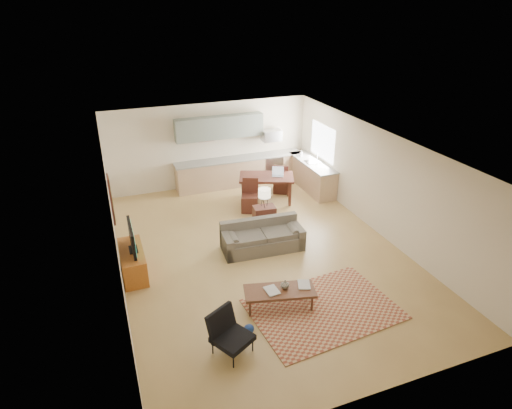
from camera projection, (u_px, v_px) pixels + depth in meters
name	position (u px, v px, depth m)	size (l,w,h in m)	color
room	(261.00, 202.00, 9.83)	(9.00, 9.00, 9.00)	tan
kitchen_counter_back	(240.00, 171.00, 14.03)	(4.26, 0.64, 0.92)	tan
kitchen_counter_right	(312.00, 176.00, 13.68)	(0.64, 2.26, 0.92)	tan
kitchen_range	(271.00, 167.00, 14.38)	(0.62, 0.62, 0.90)	#A5A8AD
kitchen_microwave	(271.00, 135.00, 13.92)	(0.62, 0.40, 0.35)	#A5A8AD
upper_cabinets	(220.00, 127.00, 13.32)	(2.80, 0.34, 0.70)	gray
window_right	(323.00, 142.00, 13.30)	(0.02, 1.40, 1.05)	white
wall_art_left	(111.00, 199.00, 9.49)	(0.06, 0.42, 1.10)	olive
triptych	(206.00, 134.00, 13.39)	(1.70, 0.04, 0.50)	beige
rug	(323.00, 309.00, 8.49)	(2.80, 1.94, 0.02)	#98432E
sofa	(263.00, 236.00, 10.40)	(2.05, 0.89, 0.71)	#5D574B
coffee_table	(279.00, 298.00, 8.47)	(1.40, 0.56, 0.42)	#4E2A18
book_a	(266.00, 292.00, 8.30)	(0.26, 0.34, 0.03)	maroon
book_b	(298.00, 285.00, 8.52)	(0.34, 0.39, 0.02)	navy
vase	(285.00, 284.00, 8.41)	(0.18, 0.18, 0.18)	black
armchair	(232.00, 335.00, 7.30)	(0.69, 0.69, 0.79)	black
tv_credenza	(133.00, 262.00, 9.49)	(0.51, 1.31, 0.61)	#9B4F19
tv	(132.00, 238.00, 9.24)	(0.10, 1.01, 0.61)	black
console_table	(264.00, 218.00, 11.32)	(0.57, 0.38, 0.66)	#3D1B15
table_lamp	(264.00, 198.00, 11.06)	(0.32, 0.32, 0.53)	beige
dining_table	(266.00, 189.00, 12.88)	(1.60, 0.91, 0.81)	#3D1B15
dining_chair_near	(250.00, 196.00, 12.23)	(0.46, 0.48, 0.96)	#3D1B15
dining_chair_far	(281.00, 178.00, 13.46)	(0.46, 0.48, 0.96)	#3D1B15
laptop	(278.00, 172.00, 12.66)	(0.34, 0.26, 0.26)	#A5A8AD
soap_bottle	(301.00, 153.00, 13.93)	(0.09, 0.09, 0.19)	beige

